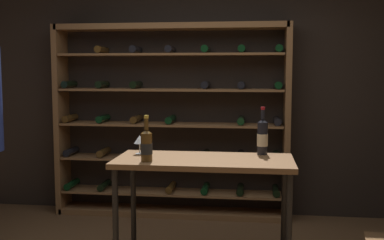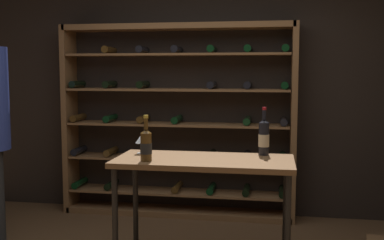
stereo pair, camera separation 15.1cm
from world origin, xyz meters
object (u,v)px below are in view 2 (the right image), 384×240
object	(u,v)px
tasting_table	(204,171)
wine_glass_stemmed_right	(141,140)
wine_rack	(178,122)
wine_bottle_amber_reserve	(264,137)
wine_bottle_black_capsule	(146,145)

from	to	relation	value
tasting_table	wine_glass_stemmed_right	xyz separation A→B (m)	(-0.52, 0.12, 0.21)
wine_rack	tasting_table	bearing A→B (deg)	-71.30
wine_bottle_amber_reserve	tasting_table	bearing A→B (deg)	-152.39
wine_rack	wine_glass_stemmed_right	bearing A→B (deg)	-90.50
wine_bottle_amber_reserve	wine_bottle_black_capsule	size ratio (longest dim) A/B	1.11
wine_rack	wine_glass_stemmed_right	distance (m)	1.39
wine_rack	tasting_table	xyz separation A→B (m)	(0.51, -1.51, -0.21)
wine_bottle_amber_reserve	wine_bottle_black_capsule	bearing A→B (deg)	-154.53
tasting_table	wine_glass_stemmed_right	bearing A→B (deg)	167.07
tasting_table	wine_bottle_black_capsule	bearing A→B (deg)	-156.94
tasting_table	wine_bottle_amber_reserve	distance (m)	0.55
wine_bottle_black_capsule	wine_glass_stemmed_right	bearing A→B (deg)	112.72
wine_rack	tasting_table	world-z (taller)	wine_rack
wine_glass_stemmed_right	tasting_table	bearing A→B (deg)	-12.93
wine_bottle_black_capsule	wine_bottle_amber_reserve	bearing A→B (deg)	25.47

